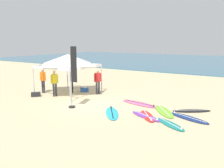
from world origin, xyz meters
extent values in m
plane|color=beige|center=(0.00, 0.00, 0.00)|extent=(80.00, 80.00, 0.00)
cube|color=#386B84|center=(0.00, 33.33, 0.05)|extent=(80.00, 36.00, 0.10)
cylinder|color=#B7B7BC|center=(-4.55, -0.42, 1.02)|extent=(0.07, 0.07, 2.05)
cylinder|color=#B7B7BC|center=(-1.31, -0.42, 1.02)|extent=(0.07, 0.07, 2.05)
cylinder|color=#B7B7BC|center=(-4.55, 2.81, 1.02)|extent=(0.07, 0.07, 2.05)
cylinder|color=#B7B7BC|center=(-1.31, 2.81, 1.02)|extent=(0.07, 0.07, 2.05)
cube|color=white|center=(-2.93, -0.42, 1.96)|extent=(3.23, 0.03, 0.18)
cube|color=white|center=(-2.93, 2.81, 1.96)|extent=(3.23, 0.03, 0.18)
cube|color=white|center=(-4.55, 1.20, 1.96)|extent=(0.03, 3.23, 0.18)
cube|color=white|center=(-1.31, 1.20, 1.96)|extent=(0.03, 3.23, 0.18)
pyramid|color=white|center=(-2.93, 1.20, 2.40)|extent=(3.35, 3.35, 0.70)
ellipsoid|color=#7AD12D|center=(4.10, 0.74, 0.04)|extent=(1.96, 2.26, 0.07)
cube|color=white|center=(4.10, 0.74, 0.07)|extent=(1.28, 1.61, 0.01)
cone|color=white|center=(3.51, 1.51, 0.13)|extent=(0.09, 0.09, 0.12)
ellipsoid|color=pink|center=(2.33, 1.45, 0.04)|extent=(2.59, 1.20, 0.07)
cube|color=black|center=(2.33, 1.45, 0.07)|extent=(2.08, 0.50, 0.01)
cone|color=black|center=(3.33, 1.22, 0.13)|extent=(0.09, 0.09, 0.12)
ellipsoid|color=purple|center=(3.66, -0.53, 0.04)|extent=(1.98, 1.28, 0.07)
cube|color=white|center=(3.66, -0.53, 0.07)|extent=(1.52, 0.72, 0.01)
cone|color=white|center=(4.38, -0.86, 0.13)|extent=(0.09, 0.09, 0.12)
ellipsoid|color=#19847F|center=(5.05, -0.99, 0.04)|extent=(1.81, 1.48, 0.07)
cube|color=white|center=(5.05, -0.99, 0.07)|extent=(1.32, 0.95, 0.01)
cone|color=white|center=(5.67, -1.43, 0.13)|extent=(0.09, 0.09, 0.12)
ellipsoid|color=black|center=(5.29, 1.60, 0.04)|extent=(1.95, 1.60, 0.07)
cube|color=white|center=(5.29, 1.60, 0.07)|extent=(1.42, 1.02, 0.01)
cone|color=white|center=(4.62, 1.13, 0.13)|extent=(0.09, 0.09, 0.12)
ellipsoid|color=navy|center=(5.50, 0.32, 0.04)|extent=(2.20, 1.34, 0.07)
cube|color=white|center=(5.50, 0.32, 0.07)|extent=(1.70, 0.73, 0.01)
cone|color=white|center=(4.69, 0.65, 0.13)|extent=(0.09, 0.09, 0.12)
ellipsoid|color=#23B2CC|center=(2.01, -0.99, 0.04)|extent=(1.82, 2.18, 0.07)
cube|color=black|center=(2.01, -0.99, 0.07)|extent=(1.17, 1.57, 0.01)
cone|color=black|center=(1.47, -0.25, 0.13)|extent=(0.09, 0.09, 0.12)
ellipsoid|color=red|center=(3.72, -0.45, 0.04)|extent=(1.56, 1.81, 0.07)
cube|color=white|center=(3.72, -0.45, 0.07)|extent=(1.02, 1.30, 0.01)
cone|color=white|center=(4.19, -1.07, 0.13)|extent=(0.09, 0.09, 0.12)
cylinder|color=#383842|center=(-1.21, 2.36, 0.44)|extent=(0.13, 0.13, 0.88)
cylinder|color=#383842|center=(-1.29, 2.20, 0.44)|extent=(0.13, 0.13, 0.88)
cube|color=red|center=(-1.25, 2.28, 1.18)|extent=(0.36, 0.42, 0.60)
sphere|color=tan|center=(-1.25, 2.28, 1.60)|extent=(0.21, 0.21, 0.21)
cylinder|color=red|center=(-1.15, 2.48, 1.16)|extent=(0.09, 0.09, 0.54)
cylinder|color=red|center=(-1.36, 2.07, 1.16)|extent=(0.09, 0.09, 0.54)
cylinder|color=#383842|center=(-3.27, 0.12, 0.44)|extent=(0.13, 0.13, 0.88)
cylinder|color=#383842|center=(-3.23, 0.30, 0.44)|extent=(0.13, 0.13, 0.88)
cube|color=yellow|center=(-3.25, 0.21, 1.18)|extent=(0.30, 0.40, 0.60)
sphere|color=beige|center=(-3.25, 0.21, 1.60)|extent=(0.21, 0.21, 0.21)
cylinder|color=yellow|center=(-3.31, -0.01, 1.16)|extent=(0.09, 0.09, 0.54)
cylinder|color=yellow|center=(-3.20, 0.43, 1.16)|extent=(0.09, 0.09, 0.54)
cylinder|color=black|center=(-3.15, 1.78, 0.44)|extent=(0.13, 0.13, 0.88)
cylinder|color=black|center=(-3.03, 1.65, 0.44)|extent=(0.13, 0.13, 0.88)
cube|color=black|center=(-3.09, 1.71, 1.18)|extent=(0.41, 0.41, 0.60)
sphere|color=#9E7051|center=(-3.09, 1.71, 1.60)|extent=(0.21, 0.21, 0.21)
cylinder|color=black|center=(-3.25, 1.88, 1.16)|extent=(0.09, 0.09, 0.54)
cylinder|color=black|center=(-2.93, 1.55, 1.16)|extent=(0.09, 0.09, 0.54)
cylinder|color=#383842|center=(-4.82, 0.54, 0.44)|extent=(0.13, 0.13, 0.88)
cylinder|color=#383842|center=(-4.64, 0.52, 0.44)|extent=(0.13, 0.13, 0.88)
cube|color=orange|center=(-4.73, 0.53, 1.18)|extent=(0.38, 0.26, 0.60)
sphere|color=tan|center=(-4.73, 0.53, 1.60)|extent=(0.21, 0.21, 0.21)
cylinder|color=orange|center=(-4.96, 0.56, 1.16)|extent=(0.09, 0.09, 0.54)
cylinder|color=orange|center=(-4.50, 0.50, 1.16)|extent=(0.09, 0.09, 0.54)
cylinder|color=#99999E|center=(-0.46, -1.24, 1.70)|extent=(0.04, 0.04, 3.40)
cube|color=black|center=(-0.24, -1.24, 2.40)|extent=(0.40, 0.02, 1.90)
cylinder|color=black|center=(-0.46, -1.24, 0.04)|extent=(0.36, 0.36, 0.08)
cube|color=#232328|center=(-4.29, -0.51, 0.14)|extent=(0.64, 0.66, 0.28)
cube|color=#2D60B7|center=(-2.52, 2.38, 0.17)|extent=(0.48, 0.34, 0.34)
cube|color=white|center=(-2.52, 2.38, 0.37)|extent=(0.50, 0.36, 0.05)
camera|label=1|loc=(8.34, -10.82, 3.64)|focal=38.55mm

